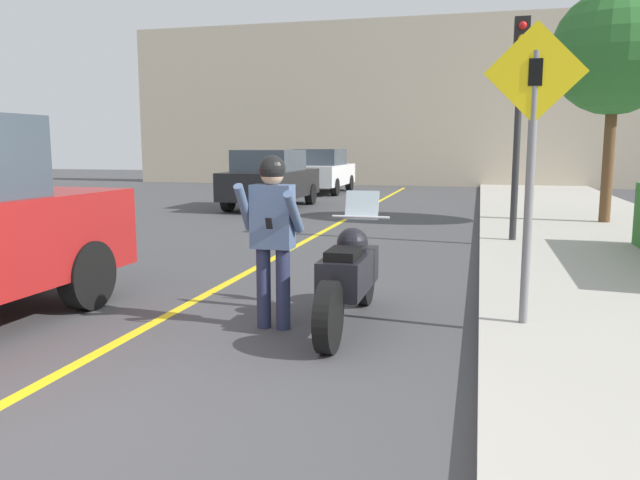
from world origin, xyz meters
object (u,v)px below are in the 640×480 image
Objects in this scene: parked_car_white at (321,171)px; motorcycle at (349,275)px; crossing_sign at (532,146)px; parked_car_black at (271,178)px; street_tree at (616,52)px; person_biker at (272,224)px; traffic_light at (519,88)px.

motorcycle is at bearing -74.91° from parked_car_white.
crossing_sign is 0.66× the size of parked_car_black.
motorcycle is at bearing -67.58° from parked_car_black.
street_tree is at bearing -44.21° from parked_car_white.
person_biker is at bearing -77.29° from parked_car_white.
traffic_light is 0.92× the size of parked_car_white.
person_biker is (-0.70, -0.30, 0.53)m from motorcycle.
traffic_light is at bearing 88.32° from crossing_sign.
person_biker is at bearing -71.14° from parked_car_black.
street_tree is 1.20× the size of parked_car_black.
parked_car_black is (-4.66, 11.29, 0.35)m from motorcycle.
motorcycle is at bearing 23.30° from person_biker.
crossing_sign is at bearing 9.87° from person_biker.
motorcycle is 1.40× the size of person_biker.
person_biker is at bearing -170.13° from crossing_sign.
traffic_light is at bearing 72.06° from motorcycle.
traffic_light is (2.53, 5.97, 1.75)m from person_biker.
parked_car_white is (-6.36, 17.28, -0.93)m from crossing_sign.
motorcycle is 6.38m from traffic_light.
traffic_light is 0.77× the size of street_tree.
crossing_sign reaches higher than parked_car_black.
person_biker is 0.40× the size of parked_car_white.
motorcycle is 0.61× the size of traffic_light.
street_tree reaches higher than person_biker.
person_biker is 18.14m from parked_car_white.
street_tree reaches higher than traffic_light.
parked_car_black reaches higher than motorcycle.
parked_car_black is at bearing 139.11° from traffic_light.
traffic_light reaches higher than parked_car_black.
street_tree is 12.40m from parked_car_white.
crossing_sign is at bearing -69.79° from parked_car_white.
motorcycle is 0.56× the size of parked_car_black.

